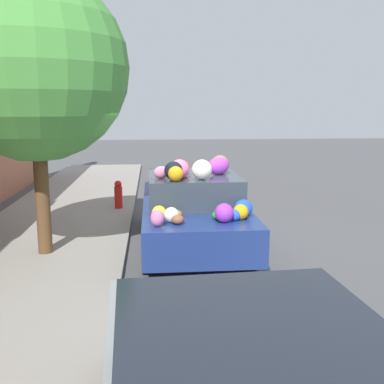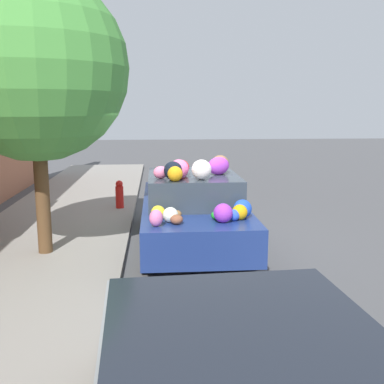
% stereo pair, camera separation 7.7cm
% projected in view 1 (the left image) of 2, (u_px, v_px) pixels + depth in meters
% --- Properties ---
extents(ground_plane, '(60.00, 60.00, 0.00)m').
position_uv_depth(ground_plane, '(186.00, 245.00, 8.56)').
color(ground_plane, '#4C4C4F').
extents(sidewalk_curb, '(24.00, 3.20, 0.11)m').
position_uv_depth(sidewalk_curb, '(41.00, 247.00, 8.31)').
color(sidewalk_curb, gray).
rests_on(sidewalk_curb, ground).
extents(street_tree, '(3.06, 3.06, 4.65)m').
position_uv_depth(street_tree, '(34.00, 68.00, 7.25)').
color(street_tree, brown).
rests_on(street_tree, sidewalk_curb).
extents(fire_hydrant, '(0.20, 0.20, 0.70)m').
position_uv_depth(fire_hydrant, '(118.00, 194.00, 11.26)').
color(fire_hydrant, red).
rests_on(fire_hydrant, sidewalk_curb).
extents(art_car, '(4.42, 1.86, 1.74)m').
position_uv_depth(art_car, '(192.00, 208.00, 8.37)').
color(art_car, navy).
rests_on(art_car, ground).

